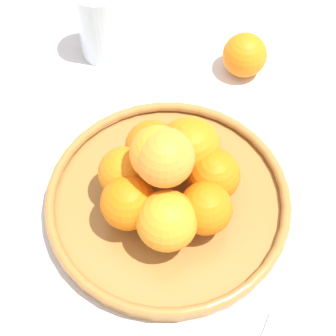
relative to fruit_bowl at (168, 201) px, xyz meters
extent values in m
plane|color=silver|center=(0.00, 0.00, -0.02)|extent=(4.00, 4.00, 0.00)
cylinder|color=#A57238|center=(0.00, 0.00, -0.01)|extent=(0.31, 0.31, 0.02)
torus|color=#A57238|center=(0.00, 0.00, 0.01)|extent=(0.32, 0.32, 0.01)
sphere|color=orange|center=(-0.04, 0.04, 0.05)|extent=(0.07, 0.07, 0.07)
sphere|color=orange|center=(-0.06, 0.00, 0.05)|extent=(0.07, 0.07, 0.07)
sphere|color=orange|center=(-0.04, -0.04, 0.05)|extent=(0.07, 0.07, 0.07)
sphere|color=orange|center=(0.01, -0.05, 0.06)|extent=(0.08, 0.08, 0.08)
sphere|color=orange|center=(0.05, -0.03, 0.05)|extent=(0.07, 0.07, 0.07)
sphere|color=orange|center=(0.05, 0.02, 0.05)|extent=(0.07, 0.07, 0.07)
sphere|color=orange|center=(0.02, 0.05, 0.05)|extent=(0.07, 0.07, 0.07)
sphere|color=orange|center=(0.00, 0.01, 0.11)|extent=(0.07, 0.07, 0.07)
sphere|color=orange|center=(0.01, 0.01, 0.11)|extent=(0.07, 0.07, 0.07)
sphere|color=orange|center=(0.07, -0.26, 0.02)|extent=(0.07, 0.07, 0.07)
cylinder|color=silver|center=(0.26, -0.15, 0.05)|extent=(0.07, 0.07, 0.12)
camera|label=1|loc=(-0.23, 0.28, 0.64)|focal=60.00mm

